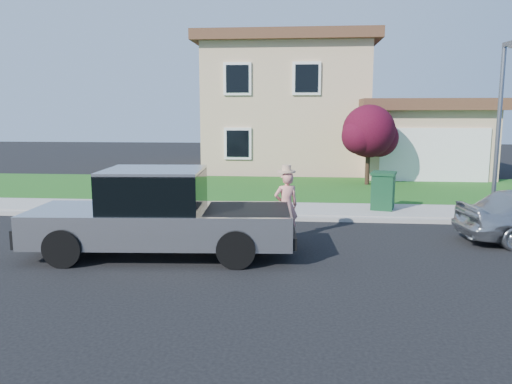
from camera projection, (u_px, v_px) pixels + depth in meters
ground at (265, 247)px, 11.41m from camera, size 80.00×80.00×0.00m
curb at (307, 219)px, 14.16m from camera, size 40.00×0.20×0.12m
sidewalk at (307, 211)px, 15.24m from camera, size 40.00×2.00×0.15m
lawn at (306, 189)px, 19.67m from camera, size 40.00×7.00×0.10m
house at (311, 110)px, 26.91m from camera, size 14.00×11.30×6.85m
pickup_truck at (161, 215)px, 10.64m from camera, size 5.80×2.34×1.87m
woman at (286, 204)px, 12.02m from camera, size 0.70×0.58×1.81m
ornamental_tree at (369, 134)px, 20.37m from camera, size 2.39×2.15×3.28m
trash_bin at (383, 190)px, 15.04m from camera, size 0.88×0.96×1.13m
street_lamp at (500, 125)px, 12.91m from camera, size 0.26×0.63×4.80m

